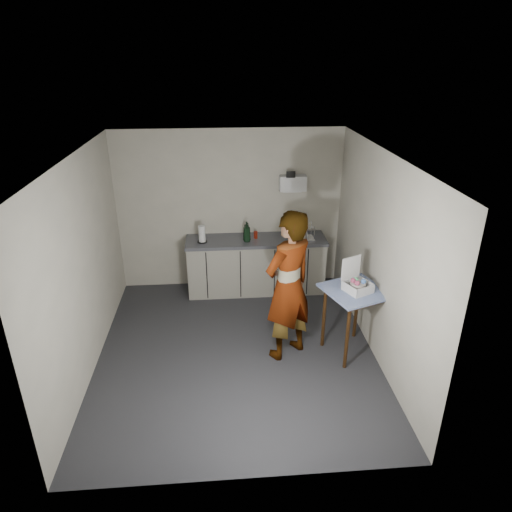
{
  "coord_description": "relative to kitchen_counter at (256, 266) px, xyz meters",
  "views": [
    {
      "loc": [
        -0.16,
        -5.03,
        3.65
      ],
      "look_at": [
        0.3,
        0.45,
        1.17
      ],
      "focal_mm": 32.0,
      "sensor_mm": 36.0,
      "label": 1
    }
  ],
  "objects": [
    {
      "name": "soap_bottle",
      "position": [
        -0.15,
        -0.08,
        0.64
      ],
      "size": [
        0.15,
        0.15,
        0.31
      ],
      "primitive_type": "imported",
      "rotation": [
        0.0,
        0.0,
        0.27
      ],
      "color": "black",
      "rests_on": "kitchen_counter"
    },
    {
      "name": "kitchen_counter",
      "position": [
        0.0,
        0.0,
        0.0
      ],
      "size": [
        2.24,
        0.62,
        0.91
      ],
      "color": "black",
      "rests_on": "ground"
    },
    {
      "name": "bakery_box",
      "position": [
        1.1,
        -1.84,
        0.59
      ],
      "size": [
        0.39,
        0.4,
        0.41
      ],
      "rotation": [
        0.0,
        0.0,
        0.44
      ],
      "color": "white",
      "rests_on": "side_table"
    },
    {
      "name": "paper_towel",
      "position": [
        -0.85,
        -0.06,
        0.61
      ],
      "size": [
        0.15,
        0.15,
        0.27
      ],
      "color": "black",
      "rests_on": "kitchen_counter"
    },
    {
      "name": "ground",
      "position": [
        -0.4,
        -1.7,
        -0.43
      ],
      "size": [
        4.0,
        4.0,
        0.0
      ],
      "primitive_type": "plane",
      "color": "#2C2C32",
      "rests_on": "ground"
    },
    {
      "name": "wall_shelf",
      "position": [
        0.6,
        0.22,
        1.32
      ],
      "size": [
        0.42,
        0.18,
        0.37
      ],
      "color": "white",
      "rests_on": "ground"
    },
    {
      "name": "soda_can",
      "position": [
        -0.0,
        0.03,
        0.54
      ],
      "size": [
        0.06,
        0.06,
        0.11
      ],
      "primitive_type": "cylinder",
      "color": "red",
      "rests_on": "kitchen_counter"
    },
    {
      "name": "side_table",
      "position": [
        1.1,
        -1.82,
        0.38
      ],
      "size": [
        0.91,
        0.91,
        0.92
      ],
      "rotation": [
        0.0,
        0.0,
        0.35
      ],
      "color": "#34200B",
      "rests_on": "ground"
    },
    {
      "name": "dish_rack",
      "position": [
        0.74,
        -0.05,
        0.54
      ],
      "size": [
        0.35,
        0.26,
        0.25
      ],
      "color": "white",
      "rests_on": "kitchen_counter"
    },
    {
      "name": "dark_bottle",
      "position": [
        -0.15,
        0.02,
        0.6
      ],
      "size": [
        0.07,
        0.07,
        0.24
      ],
      "primitive_type": "cylinder",
      "color": "black",
      "rests_on": "kitchen_counter"
    },
    {
      "name": "standing_man",
      "position": [
        0.25,
        -1.79,
        0.56
      ],
      "size": [
        0.87,
        0.81,
        1.98
      ],
      "primitive_type": "imported",
      "rotation": [
        0.0,
        0.0,
        3.76
      ],
      "color": "#B2A593",
      "rests_on": "ground"
    },
    {
      "name": "wall_left",
      "position": [
        -2.19,
        -1.7,
        0.87
      ],
      "size": [
        0.02,
        4.0,
        2.6
      ],
      "primitive_type": "cube",
      "color": "beige",
      "rests_on": "ground"
    },
    {
      "name": "ceiling",
      "position": [
        -0.4,
        -1.7,
        2.17
      ],
      "size": [
        3.6,
        4.0,
        0.01
      ],
      "primitive_type": "cube",
      "color": "white",
      "rests_on": "wall_back"
    },
    {
      "name": "wall_right",
      "position": [
        1.39,
        -1.7,
        0.87
      ],
      "size": [
        0.02,
        4.0,
        2.6
      ],
      "primitive_type": "cube",
      "color": "beige",
      "rests_on": "ground"
    },
    {
      "name": "wall_back",
      "position": [
        -0.4,
        0.29,
        0.87
      ],
      "size": [
        3.6,
        0.02,
        2.6
      ],
      "primitive_type": "cube",
      "color": "beige",
      "rests_on": "ground"
    }
  ]
}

